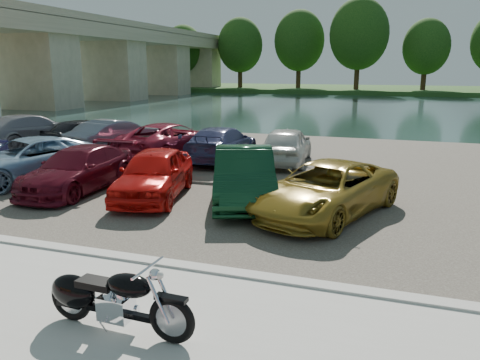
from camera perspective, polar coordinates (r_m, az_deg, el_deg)
The scene contains 19 objects.
ground at distance 7.14m, azimuth -9.95°, elevation -17.81°, with size 200.00×200.00×0.00m, color #595447.
kerb at distance 8.70m, azimuth -3.60°, elevation -11.07°, with size 60.00×0.30×0.14m, color #B5B3AA.
parking_lot at distance 16.99m, azimuth 7.92°, elevation 0.96°, with size 60.00×18.00×0.04m, color #413C34.
river at distance 45.56m, azimuth 14.93°, elevation 8.48°, with size 120.00×40.00×0.00m, color #1A2E2B.
far_bank at distance 77.44m, azimuth 16.67°, elevation 10.51°, with size 120.00×24.00×0.60m, color #24491A.
bridge at distance 55.79m, azimuth -15.71°, elevation 14.97°, with size 7.00×56.00×8.55m.
far_trees at distance 71.21m, azimuth 20.49°, elevation 15.82°, with size 70.25×10.68×12.52m.
motorcycle at distance 6.99m, azimuth -16.04°, elevation -13.63°, with size 2.33×0.75×1.05m.
car_2 at distance 16.80m, azimuth -24.50°, elevation 2.23°, with size 2.34×5.07×1.41m, color #87A9C4.
car_3 at distance 14.97m, azimuth -19.14°, elevation 1.23°, with size 1.81×4.46×1.29m, color #520B19.
car_4 at distance 13.58m, azimuth -10.44°, elevation 0.80°, with size 1.66×4.13×1.41m, color red.
car_5 at distance 12.90m, azimuth 0.50°, elevation 0.54°, with size 1.58×4.52×1.49m, color #0E361D.
car_6 at distance 11.97m, azimuth 10.37°, elevation -1.11°, with size 2.20×4.78×1.33m, color olive.
car_7 at distance 24.62m, azimuth -23.97°, elevation 5.62°, with size 2.08×5.12×1.48m, color gray.
car_8 at distance 23.12m, azimuth -18.48°, elevation 5.52°, with size 1.63×4.06×1.38m, color black.
car_9 at distance 21.09m, azimuth -14.84°, elevation 5.17°, with size 1.56×4.46×1.47m, color slate.
car_10 at distance 19.93m, azimuth -8.61°, elevation 4.91°, with size 2.33×5.06×1.41m, color maroon.
car_11 at distance 18.78m, azimuth -2.29°, elevation 4.45°, with size 1.91×4.69×1.36m, color navy.
car_12 at distance 18.26m, azimuth 5.67°, elevation 4.26°, with size 1.70×4.21×1.44m, color beige.
Camera 1 is at (3.03, -5.31, 3.70)m, focal length 35.00 mm.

